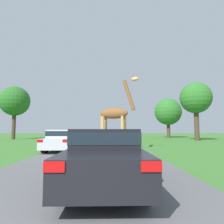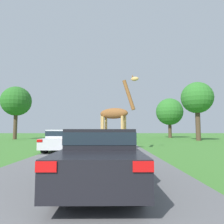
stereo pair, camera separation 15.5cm
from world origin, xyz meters
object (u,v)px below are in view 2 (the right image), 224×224
at_px(car_queue_left, 117,136).
at_px(tree_centre_back, 16,101).
at_px(car_lead_maroon, 101,154).
at_px(car_queue_right, 61,140).
at_px(giraffe_near_road, 116,116).
at_px(tree_left_edge, 197,98).
at_px(tree_right_cluster, 169,112).

distance_m(car_queue_left, tree_centre_back, 17.45).
bearing_deg(car_lead_maroon, car_queue_right, 110.36).
xyz_separation_m(giraffe_near_road, tree_centre_back, (-14.44, 15.21, 3.20)).
bearing_deg(tree_left_edge, car_lead_maroon, -119.80).
xyz_separation_m(car_queue_right, tree_centre_back, (-10.72, 16.06, 4.89)).
bearing_deg(car_queue_right, giraffe_near_road, 12.90).
bearing_deg(tree_right_cluster, car_lead_maroon, -110.05).
xyz_separation_m(car_lead_maroon, car_queue_left, (1.03, 16.57, -0.09)).
xyz_separation_m(car_lead_maroon, tree_left_edge, (11.84, 20.67, 4.81)).
bearing_deg(tree_left_edge, giraffe_near_road, -134.10).
distance_m(car_queue_left, tree_left_edge, 12.55).
xyz_separation_m(car_queue_left, tree_right_cluster, (9.87, 13.29, 3.91)).
distance_m(giraffe_near_road, car_queue_left, 7.66).
bearing_deg(tree_centre_back, giraffe_near_road, -46.49).
relative_size(car_queue_left, tree_right_cluster, 0.57).
bearing_deg(giraffe_near_road, tree_left_edge, 160.05).
bearing_deg(car_lead_maroon, tree_centre_back, 119.54).
xyz_separation_m(tree_centre_back, tree_right_cluster, (24.69, 5.53, -1.04)).
bearing_deg(car_queue_right, car_queue_left, 63.70).
relative_size(giraffe_near_road, car_lead_maroon, 1.11).
distance_m(giraffe_near_road, tree_centre_back, 21.22).
bearing_deg(car_queue_right, tree_left_edge, 39.74).
relative_size(giraffe_near_road, tree_left_edge, 0.69).
bearing_deg(car_lead_maroon, tree_left_edge, 60.20).
relative_size(car_queue_left, tree_centre_back, 0.51).
height_order(car_lead_maroon, car_queue_right, car_lead_maroon).
relative_size(giraffe_near_road, car_queue_right, 1.23).
bearing_deg(giraffe_near_road, car_queue_right, -52.94).
xyz_separation_m(car_queue_left, tree_centre_back, (-14.82, 7.77, 4.95)).
height_order(car_queue_left, tree_left_edge, tree_left_edge).
height_order(car_queue_right, tree_left_edge, tree_left_edge).
xyz_separation_m(tree_left_edge, tree_right_cluster, (-0.94, 9.20, -0.99)).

